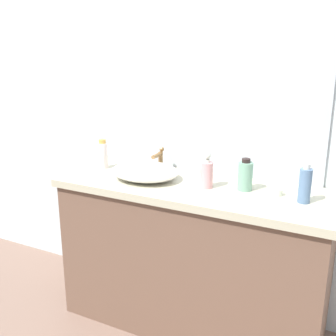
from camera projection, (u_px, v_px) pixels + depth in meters
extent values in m
cube|color=silver|center=(225.00, 93.00, 2.26)|extent=(6.00, 0.06, 2.60)
cube|color=brown|center=(192.00, 260.00, 2.27)|extent=(1.43, 0.49, 0.80)
cube|color=#B9B498|center=(193.00, 189.00, 2.15)|extent=(1.47, 0.53, 0.04)
cube|color=#B2BCC6|center=(215.00, 59.00, 2.20)|extent=(1.24, 0.01, 1.27)
ellipsoid|color=white|center=(145.00, 171.00, 2.23)|extent=(0.38, 0.31, 0.09)
cylinder|color=brown|center=(161.00, 161.00, 2.39)|extent=(0.03, 0.03, 0.11)
cylinder|color=brown|center=(157.00, 156.00, 2.34)|extent=(0.02, 0.09, 0.02)
sphere|color=brown|center=(162.00, 149.00, 2.38)|extent=(0.03, 0.03, 0.03)
cylinder|color=pink|center=(207.00, 175.00, 2.09)|extent=(0.07, 0.07, 0.13)
cylinder|color=silver|center=(207.00, 161.00, 2.07)|extent=(0.03, 0.03, 0.02)
sphere|color=silver|center=(207.00, 155.00, 2.06)|extent=(0.04, 0.04, 0.04)
cylinder|color=silver|center=(206.00, 156.00, 2.05)|extent=(0.02, 0.02, 0.02)
cylinder|color=#72A189|center=(245.00, 176.00, 2.05)|extent=(0.07, 0.07, 0.15)
cylinder|color=black|center=(246.00, 160.00, 2.03)|extent=(0.04, 0.04, 0.02)
cylinder|color=slate|center=(305.00, 186.00, 1.88)|extent=(0.06, 0.06, 0.16)
cylinder|color=silver|center=(307.00, 166.00, 1.85)|extent=(0.03, 0.03, 0.03)
cylinder|color=silver|center=(103.00, 156.00, 2.44)|extent=(0.06, 0.06, 0.15)
cylinder|color=gold|center=(102.00, 141.00, 2.41)|extent=(0.04, 0.04, 0.02)
cylinder|color=silver|center=(277.00, 192.00, 1.99)|extent=(0.06, 0.06, 0.03)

